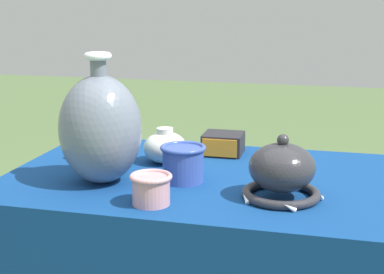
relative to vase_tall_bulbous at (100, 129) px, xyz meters
name	(u,v)px	position (x,y,z in m)	size (l,w,h in m)	color
display_table	(204,212)	(0.25, 0.10, -0.24)	(1.06, 0.68, 0.78)	brown
vase_tall_bulbous	(100,129)	(0.00, 0.00, 0.00)	(0.21, 0.21, 0.33)	slate
vase_dome_bell	(282,173)	(0.46, -0.01, -0.08)	(0.19, 0.20, 0.16)	#2D2D33
mosaic_tile_box	(224,144)	(0.25, 0.35, -0.11)	(0.12, 0.12, 0.06)	#232328
cup_wide_rose	(151,188)	(0.17, -0.13, -0.10)	(0.10, 0.10, 0.07)	#D19399
jar_round_teal	(107,137)	(-0.06, 0.17, -0.07)	(0.11, 0.11, 0.17)	teal
cup_wide_cobalt	(183,162)	(0.20, 0.06, -0.09)	(0.12, 0.12, 0.10)	#3851A8
jar_round_ivory	(165,147)	(0.10, 0.21, -0.10)	(0.12, 0.12, 0.10)	white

